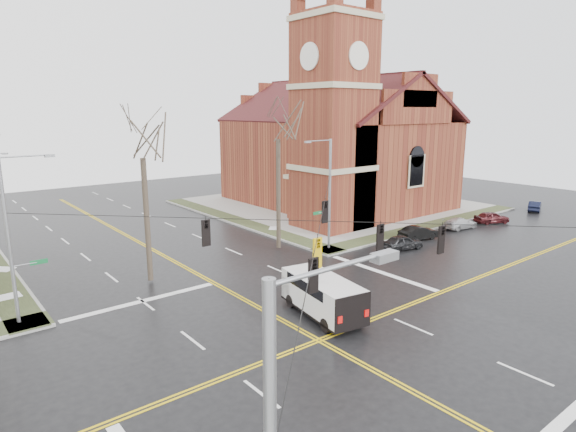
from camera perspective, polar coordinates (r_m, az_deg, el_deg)
ground at (r=25.15m, az=3.69°, el=-14.49°), size 120.00×120.00×0.00m
sidewalks at (r=25.12m, az=3.69°, el=-14.34°), size 80.00×80.00×0.17m
road_markings at (r=25.15m, az=3.69°, el=-14.48°), size 100.00×100.00×0.01m
church at (r=57.52m, az=5.55°, el=9.47°), size 24.28×27.48×27.50m
signal_pole_ne at (r=39.09m, az=4.78°, el=2.94°), size 2.75×0.22×9.00m
signal_pole_nw at (r=29.01m, az=-29.91°, el=-2.06°), size 2.75×0.22×9.00m
span_wires at (r=23.02m, az=3.90°, el=-0.60°), size 23.02×23.02×0.03m
traffic_signals at (r=22.73m, az=5.01°, el=-2.74°), size 8.21×8.26×1.30m
cargo_van at (r=27.60m, az=3.85°, el=-9.02°), size 3.17×6.06×2.20m
parked_car_a at (r=41.21m, az=13.43°, el=-3.05°), size 3.81×2.14×1.22m
parked_car_b at (r=44.62m, az=15.22°, el=-1.93°), size 4.02×2.02×1.27m
parked_car_c at (r=49.97m, az=19.73°, el=-0.81°), size 3.90×1.99×1.08m
parked_car_d at (r=53.52m, az=22.99°, el=-0.15°), size 3.89×2.76×1.23m
parked_car_e at (r=62.19m, az=27.20°, el=1.07°), size 3.71×2.41×1.16m
tree_nw_near at (r=32.28m, az=-16.89°, el=7.55°), size 4.00×4.00×12.34m
tree_ne at (r=38.74m, az=-1.18°, el=9.97°), size 4.00×4.00×13.45m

